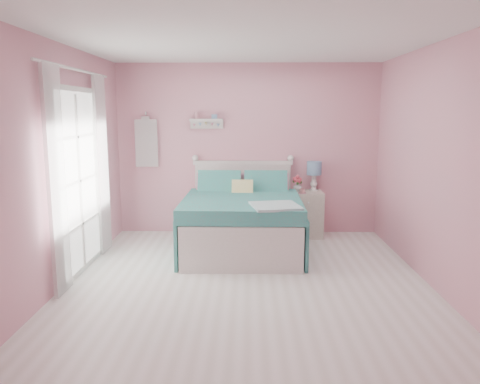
{
  "coord_description": "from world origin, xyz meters",
  "views": [
    {
      "loc": [
        -0.0,
        -4.95,
        1.88
      ],
      "look_at": [
        -0.1,
        1.2,
        0.82
      ],
      "focal_mm": 35.0,
      "sensor_mm": 36.0,
      "label": 1
    }
  ],
  "objects_px": {
    "bed": "(242,222)",
    "teacup": "(302,191)",
    "nightstand": "(306,214)",
    "vase": "(297,187)",
    "table_lamp": "(314,170)"
  },
  "relations": [
    {
      "from": "nightstand",
      "to": "teacup",
      "type": "distance_m",
      "value": 0.42
    },
    {
      "from": "table_lamp",
      "to": "teacup",
      "type": "distance_m",
      "value": 0.44
    },
    {
      "from": "bed",
      "to": "nightstand",
      "type": "relative_size",
      "value": 2.85
    },
    {
      "from": "table_lamp",
      "to": "teacup",
      "type": "bearing_deg",
      "value": -127.6
    },
    {
      "from": "bed",
      "to": "nightstand",
      "type": "xyz_separation_m",
      "value": [
        0.96,
        0.73,
        -0.05
      ]
    },
    {
      "from": "bed",
      "to": "teacup",
      "type": "bearing_deg",
      "value": 33.7
    },
    {
      "from": "bed",
      "to": "teacup",
      "type": "relative_size",
      "value": 22.66
    },
    {
      "from": "nightstand",
      "to": "vase",
      "type": "xyz_separation_m",
      "value": [
        -0.14,
        0.05,
        0.41
      ]
    },
    {
      "from": "nightstand",
      "to": "vase",
      "type": "relative_size",
      "value": 5.09
    },
    {
      "from": "bed",
      "to": "vase",
      "type": "distance_m",
      "value": 1.2
    },
    {
      "from": "nightstand",
      "to": "bed",
      "type": "bearing_deg",
      "value": -142.95
    },
    {
      "from": "table_lamp",
      "to": "nightstand",
      "type": "bearing_deg",
      "value": -138.39
    },
    {
      "from": "table_lamp",
      "to": "vase",
      "type": "height_order",
      "value": "table_lamp"
    },
    {
      "from": "vase",
      "to": "teacup",
      "type": "xyz_separation_m",
      "value": [
        0.05,
        -0.22,
        -0.03
      ]
    },
    {
      "from": "nightstand",
      "to": "teacup",
      "type": "relative_size",
      "value": 7.95
    }
  ]
}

